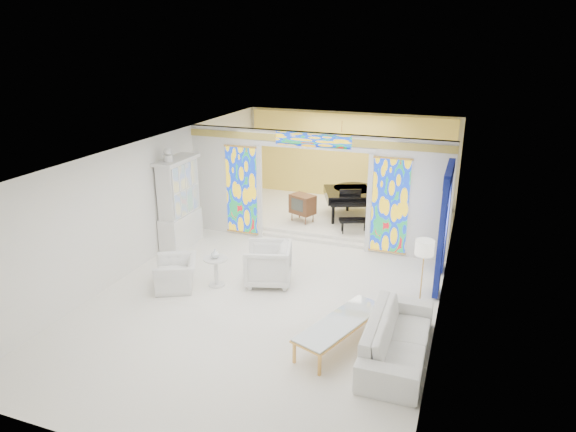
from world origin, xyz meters
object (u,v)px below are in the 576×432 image
at_px(armchair_right, 268,264).
at_px(coffee_table, 341,323).
at_px(armchair_left, 176,273).
at_px(grand_piano, 351,194).
at_px(tv_console, 302,204).
at_px(china_cabinet, 179,204).
at_px(sofa, 397,338).

relative_size(armchair_right, coffee_table, 0.46).
distance_m(armchair_left, coffee_table, 4.10).
xyz_separation_m(coffee_table, grand_piano, (-1.38, 6.50, 0.42)).
distance_m(armchair_right, tv_console, 3.73).
height_order(armchair_right, coffee_table, armchair_right).
distance_m(china_cabinet, coffee_table, 6.04).
height_order(china_cabinet, sofa, china_cabinet).
bearing_deg(armchair_left, china_cabinet, -179.08).
bearing_deg(china_cabinet, armchair_left, -61.43).
relative_size(armchair_left, coffee_table, 0.46).
height_order(armchair_left, sofa, sofa).
height_order(sofa, tv_console, tv_console).
height_order(sofa, coffee_table, sofa).
bearing_deg(grand_piano, coffee_table, -99.85).
distance_m(sofa, tv_console, 6.64).
bearing_deg(china_cabinet, coffee_table, -30.81).
bearing_deg(armchair_left, coffee_table, 49.12).
bearing_deg(sofa, grand_piano, 19.60).
xyz_separation_m(armchair_left, armchair_right, (1.83, 0.89, 0.13)).
relative_size(grand_piano, tv_console, 3.41).
distance_m(sofa, grand_piano, 6.98).
bearing_deg(armchair_right, sofa, 43.22).
relative_size(china_cabinet, sofa, 1.06).
xyz_separation_m(armchair_left, coffee_table, (3.99, -0.94, 0.10)).
height_order(grand_piano, tv_console, grand_piano).
relative_size(armchair_left, sofa, 0.40).
bearing_deg(coffee_table, tv_console, 115.08).
xyz_separation_m(armchair_right, coffee_table, (2.16, -1.83, -0.03)).
height_order(armchair_right, sofa, armchair_right).
bearing_deg(armchair_right, coffee_table, 33.43).
distance_m(armchair_left, sofa, 5.10).
relative_size(sofa, tv_console, 3.14).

